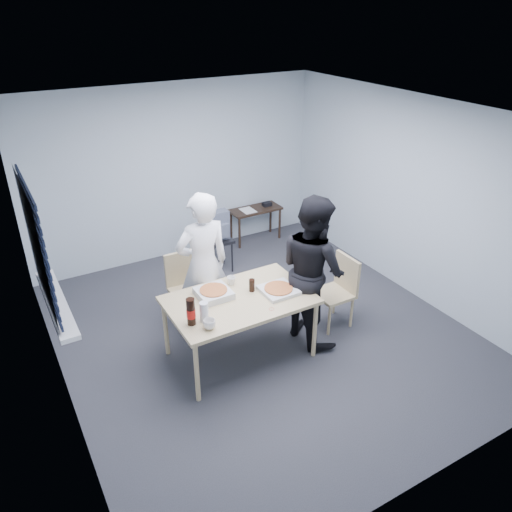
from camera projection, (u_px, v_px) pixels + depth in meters
room at (41, 255)px, 4.74m from camera, size 5.00×5.00×5.00m
dining_table at (240, 303)px, 5.36m from camera, size 1.54×0.97×0.75m
chair_far at (185, 283)px, 6.09m from camera, size 0.42×0.42×0.89m
chair_right at (339, 286)px, 6.02m from camera, size 0.42×0.42×0.89m
person_white at (203, 265)px, 5.71m from camera, size 0.65×0.42×1.77m
person_black at (313, 270)px, 5.62m from camera, size 0.47×0.86×1.77m
side_table at (256, 213)px, 8.14m from camera, size 0.84×0.37×0.56m
stool at (219, 246)px, 7.25m from camera, size 0.37×0.37×0.51m
backpack at (218, 226)px, 7.10m from camera, size 0.31×0.22×0.43m
pizza_box_a at (214, 293)px, 5.36m from camera, size 0.35×0.35×0.09m
pizza_box_b at (278, 290)px, 5.45m from camera, size 0.37×0.37×0.05m
mug_a at (209, 324)px, 4.84m from camera, size 0.17×0.17×0.10m
mug_b at (231, 281)px, 5.58m from camera, size 0.10×0.10×0.09m
cola_glass at (252, 285)px, 5.44m from camera, size 0.08×0.08×0.14m
soda_bottle at (191, 312)px, 4.86m from camera, size 0.09×0.09×0.29m
plastic_cups at (204, 312)px, 4.92m from camera, size 0.12×0.12×0.21m
rubber_band at (272, 309)px, 5.16m from camera, size 0.07×0.07×0.00m
papers at (248, 210)px, 8.03m from camera, size 0.27×0.32×0.00m
black_box at (267, 204)px, 8.19m from camera, size 0.17×0.14×0.06m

